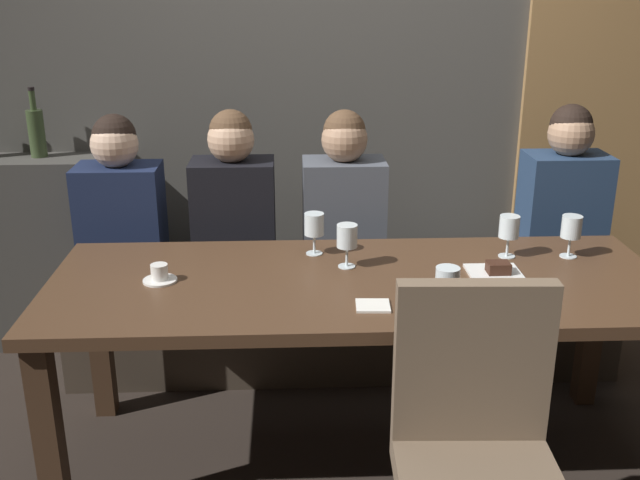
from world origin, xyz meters
name	(u,v)px	position (x,y,z in m)	size (l,w,h in m)	color
ground	(355,454)	(0.00, 0.00, 0.00)	(9.00, 9.00, 0.00)	black
back_wall_tiled	(337,33)	(0.00, 1.22, 1.50)	(6.00, 0.12, 3.00)	#4C4944
arched_door	(618,62)	(1.35, 1.15, 1.36)	(0.90, 0.05, 2.55)	olive
back_counter	(24,253)	(-1.55, 1.04, 0.47)	(1.10, 0.28, 0.95)	#413E3A
dining_table	(358,301)	(0.00, 0.00, 0.65)	(2.20, 0.84, 0.74)	#412B1C
banquette_bench	(343,322)	(0.00, 0.70, 0.23)	(2.50, 0.44, 0.45)	#40352A
chair_near_side	(476,440)	(0.26, -0.72, 0.56)	(0.46, 0.46, 0.98)	#4C3321
diner_redhead	(120,207)	(-0.97, 0.68, 0.81)	(0.36, 0.24, 0.76)	#192342
diner_bearded	(233,203)	(-0.49, 0.69, 0.82)	(0.36, 0.24, 0.78)	black
diner_far_end	(344,202)	(0.00, 0.71, 0.81)	(0.36, 0.24, 0.77)	#4C515B
diner_near_end	(564,197)	(0.99, 0.72, 0.82)	(0.36, 0.24, 0.79)	navy
wine_bottle_pale_label	(36,131)	(-1.42, 1.06, 1.07)	(0.08, 0.08, 0.33)	#384728
wine_glass_near_left	(571,229)	(0.82, 0.19, 0.85)	(0.08, 0.08, 0.16)	silver
wine_glass_far_right	(509,229)	(0.59, 0.20, 0.85)	(0.08, 0.08, 0.16)	silver
wine_glass_end_right	(347,237)	(-0.03, 0.12, 0.86)	(0.08, 0.08, 0.16)	silver
wine_glass_far_left	(447,282)	(0.25, -0.31, 0.86)	(0.08, 0.08, 0.16)	silver
wine_glass_center_back	(314,226)	(-0.15, 0.26, 0.85)	(0.08, 0.08, 0.16)	silver
espresso_cup	(160,274)	(-0.70, 0.01, 0.77)	(0.12, 0.12, 0.06)	white
dessert_plate	(496,272)	(0.50, 0.01, 0.75)	(0.19, 0.19, 0.05)	white
folded_napkin	(373,306)	(0.02, -0.24, 0.74)	(0.11, 0.10, 0.01)	silver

